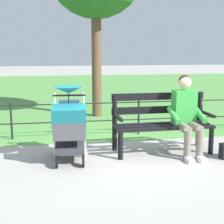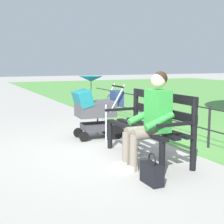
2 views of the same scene
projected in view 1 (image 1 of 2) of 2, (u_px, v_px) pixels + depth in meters
The scene contains 6 objects.
ground_plane at pixel (121, 155), 5.32m from camera, with size 60.00×60.00×0.00m, color #9E9B93.
grass_lawn at pixel (80, 90), 13.84m from camera, with size 40.00×16.00×0.01m, color #518E42.
park_bench at pixel (161, 120), 5.45m from camera, with size 1.61×0.63×0.96m.
person_on_bench at pixel (187, 113), 5.26m from camera, with size 0.54×0.74×1.28m.
stroller at pixel (69, 123), 4.92m from camera, with size 0.54×0.91×1.15m.
park_fence at pixel (133, 113), 6.55m from camera, with size 8.61×0.04×0.70m.
Camera 1 is at (0.99, 5.00, 1.67)m, focal length 52.93 mm.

